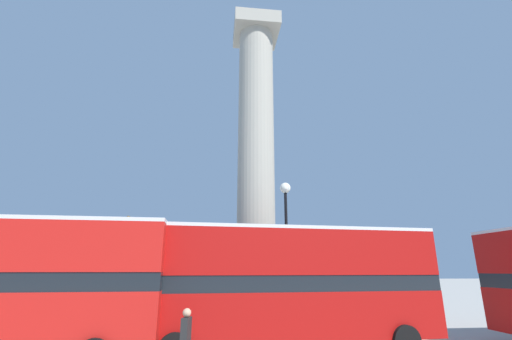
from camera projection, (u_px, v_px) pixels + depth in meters
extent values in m
plane|color=#ADA89E|center=(256.00, 328.00, 17.38)|extent=(200.00, 200.00, 0.00)
cube|color=#A39E8E|center=(256.00, 316.00, 17.54)|extent=(4.76, 4.76, 1.14)
cube|color=#A39E8E|center=(256.00, 292.00, 17.86)|extent=(3.43, 3.43, 1.14)
cube|color=#A39E8E|center=(256.00, 269.00, 18.18)|extent=(2.10, 2.10, 1.14)
cylinder|color=#A39E8E|center=(256.00, 136.00, 20.33)|extent=(2.13, 2.13, 14.09)
cube|color=#A39E8E|center=(256.00, 30.00, 22.44)|extent=(2.88, 2.88, 0.90)
sphere|color=brown|center=(256.00, 18.00, 22.70)|extent=(0.94, 0.94, 0.94)
cylinder|color=black|center=(116.00, 339.00, 11.83)|extent=(1.01, 0.32, 1.00)
cube|color=#A80F0C|center=(286.00, 314.00, 12.38)|extent=(11.21, 3.36, 1.59)
cube|color=black|center=(285.00, 282.00, 12.69)|extent=(11.21, 3.31, 0.55)
cube|color=#A80F0C|center=(285.00, 253.00, 12.99)|extent=(11.21, 3.36, 1.58)
cube|color=silver|center=(284.00, 230.00, 13.23)|extent=(11.21, 3.36, 0.12)
cylinder|color=black|center=(369.00, 329.00, 14.06)|extent=(1.02, 0.37, 1.00)
cylinder|color=black|center=(406.00, 340.00, 11.68)|extent=(1.02, 0.37, 1.00)
cylinder|color=black|center=(176.00, 335.00, 12.64)|extent=(1.02, 0.37, 1.00)
cube|color=#A39E8E|center=(121.00, 292.00, 21.47)|extent=(4.32, 3.61, 3.02)
ellipsoid|color=brown|center=(126.00, 241.00, 22.35)|extent=(2.33, 1.58, 1.01)
cone|color=brown|center=(141.00, 234.00, 22.31)|extent=(1.09, 0.81, 1.06)
cylinder|color=brown|center=(127.00, 227.00, 22.62)|extent=(0.36, 0.36, 0.90)
sphere|color=brown|center=(128.00, 218.00, 22.79)|extent=(0.28, 0.28, 0.28)
cylinder|color=brown|center=(136.00, 258.00, 22.20)|extent=(0.20, 0.20, 1.11)
cylinder|color=brown|center=(132.00, 258.00, 21.68)|extent=(0.20, 0.20, 1.11)
cylinder|color=brown|center=(117.00, 258.00, 22.43)|extent=(0.20, 0.20, 1.11)
cylinder|color=brown|center=(112.00, 258.00, 21.91)|extent=(0.20, 0.20, 1.11)
cylinder|color=black|center=(289.00, 333.00, 14.77)|extent=(0.31, 0.31, 0.40)
cylinder|color=black|center=(287.00, 261.00, 15.62)|extent=(0.14, 0.14, 6.39)
sphere|color=white|center=(285.00, 188.00, 16.59)|extent=(0.51, 0.51, 0.51)
cube|color=black|center=(186.00, 331.00, 9.32)|extent=(0.28, 0.50, 0.69)
sphere|color=tan|center=(187.00, 313.00, 9.45)|extent=(0.24, 0.24, 0.24)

